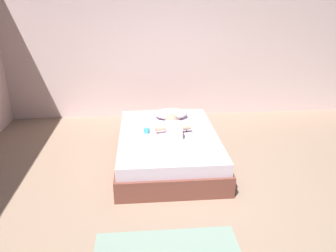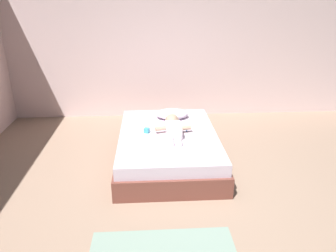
# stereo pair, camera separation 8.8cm
# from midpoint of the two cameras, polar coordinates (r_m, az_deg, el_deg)

# --- Properties ---
(ground_plane) EXTENTS (8.00, 8.00, 0.00)m
(ground_plane) POSITION_cam_midpoint_polar(r_m,az_deg,el_deg) (3.47, 5.54, -14.83)
(ground_plane) COLOR #9F816B
(wall_behind_bed) EXTENTS (8.00, 0.12, 2.65)m
(wall_behind_bed) POSITION_cam_midpoint_polar(r_m,az_deg,el_deg) (5.80, 0.73, 14.65)
(wall_behind_bed) COLOR beige
(wall_behind_bed) RESTS_ON ground_plane
(bed) EXTENTS (1.32, 1.91, 0.40)m
(bed) POSITION_cam_midpoint_polar(r_m,az_deg,el_deg) (4.31, -0.58, -3.77)
(bed) COLOR brown
(bed) RESTS_ON ground_plane
(pillow) EXTENTS (0.48, 0.33, 0.13)m
(pillow) POSITION_cam_midpoint_polar(r_m,az_deg,el_deg) (4.72, -0.01, 2.18)
(pillow) COLOR white
(pillow) RESTS_ON bed
(baby) EXTENTS (0.48, 0.71, 0.19)m
(baby) POSITION_cam_midpoint_polar(r_m,az_deg,el_deg) (4.21, 0.29, -0.21)
(baby) COLOR white
(baby) RESTS_ON bed
(toothbrush) EXTENTS (0.05, 0.14, 0.02)m
(toothbrush) POSITION_cam_midpoint_polar(r_m,az_deg,el_deg) (4.34, 2.79, -0.50)
(toothbrush) COLOR #2B7FEE
(toothbrush) RESTS_ON bed
(toy_block) EXTENTS (0.08, 0.08, 0.06)m
(toy_block) POSITION_cam_midpoint_polar(r_m,az_deg,el_deg) (4.23, -4.41, -0.83)
(toy_block) COLOR #40AED9
(toy_block) RESTS_ON bed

